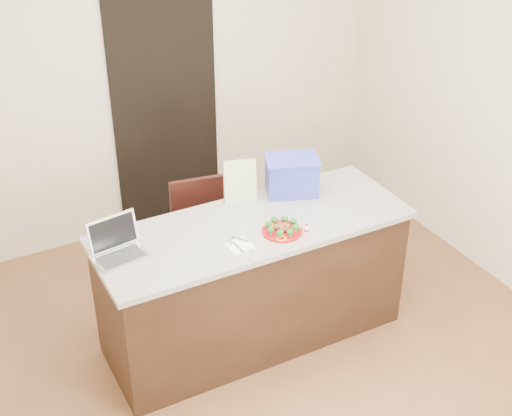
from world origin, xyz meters
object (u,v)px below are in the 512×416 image
yogurt_bottle (307,229)px  chair (204,231)px  laptop (117,245)px  blue_box (292,175)px  napkin (239,245)px  island (253,282)px  plate (282,231)px

yogurt_bottle → chair: (-0.31, 0.91, -0.43)m
laptop → blue_box: size_ratio=0.80×
napkin → yogurt_bottle: bearing=-8.7°
island → plate: bearing=-55.9°
plate → yogurt_bottle: size_ratio=4.07×
napkin → blue_box: (0.62, 0.43, 0.13)m
island → yogurt_bottle: (0.25, -0.25, 0.48)m
blue_box → yogurt_bottle: bearing=-88.2°
laptop → blue_box: 1.31m
island → napkin: bearing=-136.3°
yogurt_bottle → island: bearing=135.3°
yogurt_bottle → plate: bearing=150.6°
laptop → chair: bearing=26.7°
blue_box → chair: (-0.49, 0.42, -0.54)m
island → plate: 0.51m
plate → chair: size_ratio=0.28×
laptop → blue_box: blue_box is taller
yogurt_bottle → blue_box: (0.18, 0.49, 0.11)m
yogurt_bottle → laptop: size_ratio=0.18×
yogurt_bottle → chair: 1.06m
blue_box → chair: blue_box is taller
island → chair: size_ratio=2.29×
napkin → laptop: laptop is taller
laptop → chair: laptop is taller
island → yogurt_bottle: yogurt_bottle is taller
chair → island: bearing=-75.2°
island → napkin: size_ratio=14.17×
laptop → chair: 1.10m
napkin → chair: napkin is taller
napkin → blue_box: size_ratio=0.34×
chair → yogurt_bottle: bearing=-61.6°
plate → napkin: 0.31m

